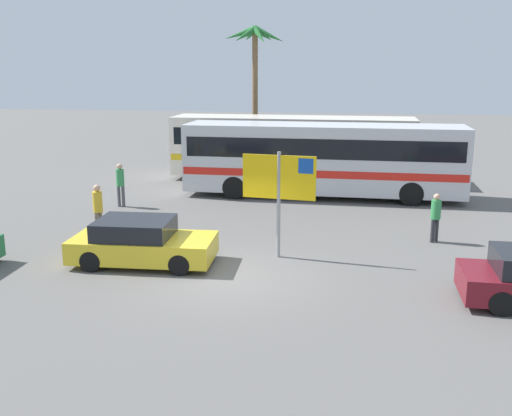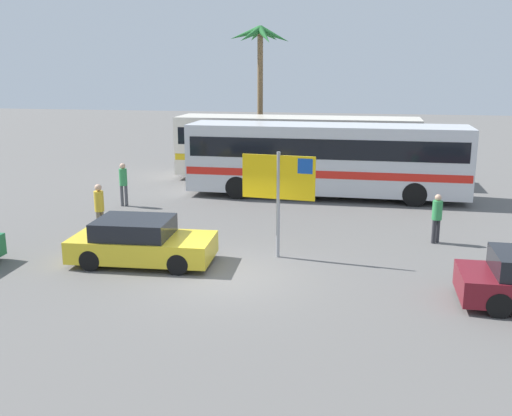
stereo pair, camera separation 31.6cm
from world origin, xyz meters
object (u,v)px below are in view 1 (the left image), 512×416
ferry_sign (281,181)px  pedestrian_by_bus (120,181)px  car_yellow (141,242)px  bus_rear_coach (292,145)px  pedestrian_crossing_lot (98,206)px  pedestrian_near_sign (436,214)px  bus_front_coach (323,156)px

ferry_sign → pedestrian_by_bus: bearing=149.4°
car_yellow → bus_rear_coach: bearing=75.3°
pedestrian_crossing_lot → pedestrian_near_sign: bearing=26.5°
ferry_sign → pedestrian_near_sign: 5.53m
bus_rear_coach → ferry_sign: 12.65m
car_yellow → pedestrian_near_sign: 9.44m
bus_front_coach → ferry_sign: bearing=-94.6°
pedestrian_by_bus → pedestrian_crossing_lot: 4.46m
pedestrian_by_bus → bus_rear_coach: bearing=128.7°
ferry_sign → car_yellow: 4.43m
car_yellow → pedestrian_near_sign: pedestrian_near_sign is taller
bus_rear_coach → pedestrian_crossing_lot: size_ratio=6.71×
pedestrian_crossing_lot → car_yellow: bearing=-25.1°
bus_rear_coach → pedestrian_by_bus: bearing=-131.1°
car_yellow → pedestrian_by_bus: size_ratio=2.35×
bus_front_coach → pedestrian_by_bus: bearing=-156.9°
pedestrian_near_sign → pedestrian_crossing_lot: size_ratio=0.90×
bus_front_coach → car_yellow: bus_front_coach is taller
bus_rear_coach → pedestrian_near_sign: bearing=-60.1°
bus_rear_coach → pedestrian_crossing_lot: bus_rear_coach is taller
car_yellow → bus_front_coach: bearing=62.4°
bus_rear_coach → pedestrian_near_sign: (5.85, -10.17, -0.83)m
ferry_sign → pedestrian_by_bus: 9.20m
car_yellow → pedestrian_crossing_lot: (-2.40, 2.38, 0.43)m
bus_front_coach → pedestrian_near_sign: bus_front_coach is taller
car_yellow → pedestrian_by_bus: bearing=113.7°
bus_front_coach → ferry_sign: 8.90m
pedestrian_by_bus → bus_front_coach: bearing=102.9°
ferry_sign → pedestrian_by_bus: ferry_sign is taller
car_yellow → pedestrian_crossing_lot: size_ratio=2.33×
bus_rear_coach → car_yellow: bearing=-101.5°
ferry_sign → pedestrian_crossing_lot: size_ratio=1.78×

